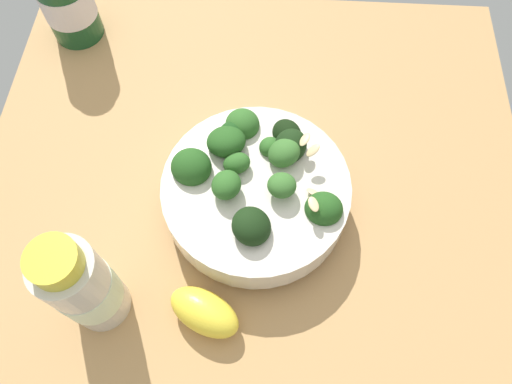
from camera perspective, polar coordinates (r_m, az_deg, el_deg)
name	(u,v)px	position (r cm, az deg, el deg)	size (l,w,h in cm)	color
ground_plane	(251,204)	(60.60, -0.62, -1.40)	(67.68, 67.68, 4.59)	tan
bowl_of_broccoli	(255,188)	(54.37, -0.09, 0.46)	(20.99, 20.99, 9.41)	silver
lemon_wedge	(204,312)	(52.03, -6.13, -13.95)	(7.91, 4.33, 4.12)	yellow
bottle_short	(83,286)	(50.06, -19.74, -10.48)	(6.11, 6.11, 15.67)	beige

